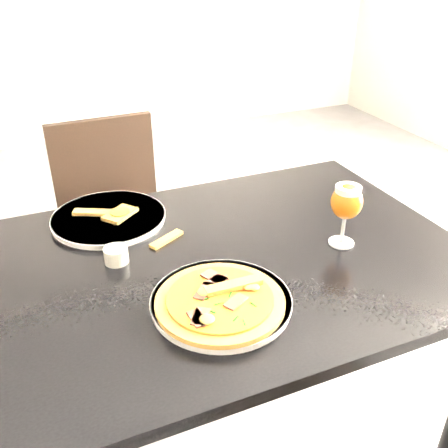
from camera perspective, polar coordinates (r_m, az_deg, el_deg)
name	(u,v)px	position (r m, az deg, el deg)	size (l,w,h in m)	color
ground	(244,421)	(1.80, 2.25, -21.59)	(6.00, 6.00, 0.00)	#545457
dining_table	(215,289)	(1.23, -0.99, -7.47)	(1.20, 0.81, 0.75)	black
chair_far	(118,228)	(1.89, -12.05, -0.48)	(0.41, 0.41, 0.86)	black
plate_main	(221,302)	(1.03, -0.32, -8.89)	(0.29, 0.29, 0.02)	white
pizza	(220,300)	(1.01, -0.40, -8.70)	(0.26, 0.26, 0.03)	olive
plate_second	(109,218)	(1.36, -13.03, 0.68)	(0.30, 0.30, 0.02)	white
crust_scraps	(111,213)	(1.36, -12.76, 1.22)	(0.17, 0.12, 0.01)	olive
loose_crust	(166,239)	(1.25, -6.59, -1.73)	(0.10, 0.02, 0.01)	olive
sauce_cup	(116,254)	(1.18, -12.24, -3.42)	(0.06, 0.06, 0.04)	beige
beer_glass	(347,202)	(1.21, 13.85, 2.44)	(0.08, 0.08, 0.16)	silver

